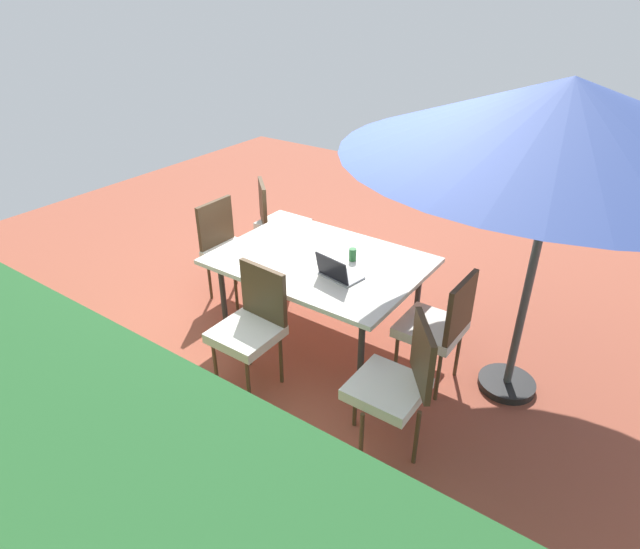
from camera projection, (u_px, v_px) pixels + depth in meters
ground_plane at (320, 333)px, 4.84m from camera, size 10.00×10.00×0.02m
hedge_row at (37, 462)px, 2.70m from camera, size 6.30×0.98×1.32m
dining_table at (320, 264)px, 4.49m from camera, size 1.73×1.26×0.76m
patio_umbrella at (566, 118)px, 3.16m from camera, size 2.74×2.74×2.34m
chair_north at (251, 323)px, 3.99m from camera, size 0.46×0.47×0.98m
chair_northwest at (397, 381)px, 3.41m from camera, size 0.58×0.58×0.98m
chair_east at (228, 246)px, 5.15m from camera, size 0.46×0.46×0.98m
chair_southeast at (277, 220)px, 5.72m from camera, size 0.59×0.59×0.98m
chair_west at (439, 324)px, 3.98m from camera, size 0.47×0.46×0.98m
laptop at (338, 273)px, 4.15m from camera, size 0.36×0.30×0.21m
cup at (353, 255)px, 4.42m from camera, size 0.06×0.06×0.11m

